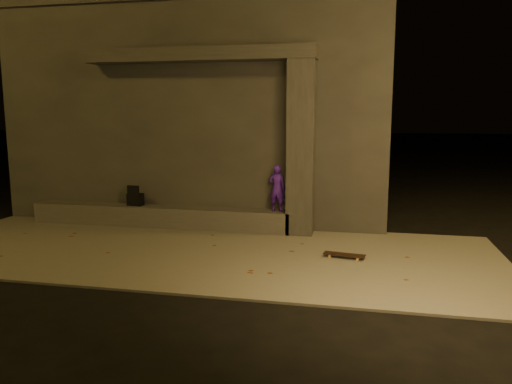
% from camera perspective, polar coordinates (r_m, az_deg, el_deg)
% --- Properties ---
extents(ground, '(120.00, 120.00, 0.00)m').
position_cam_1_polar(ground, '(7.65, -11.65, -10.79)').
color(ground, black).
rests_on(ground, ground).
extents(sidewalk, '(11.00, 4.40, 0.04)m').
position_cam_1_polar(sidewalk, '(9.42, -6.72, -6.74)').
color(sidewalk, slate).
rests_on(sidewalk, ground).
extents(building, '(9.00, 5.10, 5.22)m').
position_cam_1_polar(building, '(13.65, -4.76, 9.16)').
color(building, '#353331').
rests_on(building, ground).
extents(ledge, '(6.00, 0.55, 0.45)m').
position_cam_1_polar(ledge, '(11.48, -11.01, -2.72)').
color(ledge, '#4C4945').
rests_on(ledge, sidewalk).
extents(column, '(0.55, 0.55, 3.60)m').
position_cam_1_polar(column, '(10.42, 5.18, 4.98)').
color(column, '#353331').
rests_on(column, sidewalk).
extents(canopy, '(5.00, 0.70, 0.28)m').
position_cam_1_polar(canopy, '(11.00, -6.50, 15.29)').
color(canopy, '#353331').
rests_on(canopy, column).
extents(skateboarder, '(0.40, 0.29, 1.00)m').
position_cam_1_polar(skateboarder, '(10.59, 2.43, 0.44)').
color(skateboarder, '#461AAD').
rests_on(skateboarder, ledge).
extents(backpack, '(0.36, 0.26, 0.47)m').
position_cam_1_polar(backpack, '(11.64, -13.62, -0.71)').
color(backpack, black).
rests_on(backpack, ledge).
extents(skateboard, '(0.75, 0.30, 0.08)m').
position_cam_1_polar(skateboard, '(8.96, 10.06, -7.08)').
color(skateboard, black).
rests_on(skateboard, sidewalk).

